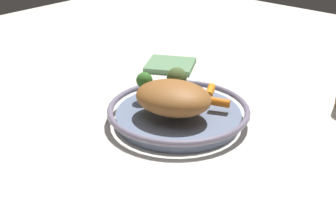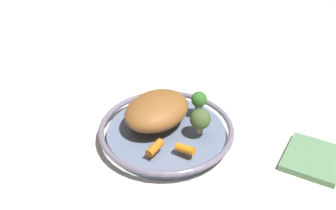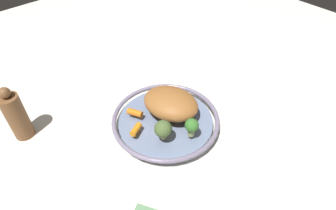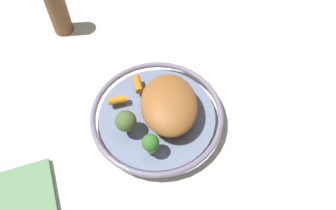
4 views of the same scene
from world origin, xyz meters
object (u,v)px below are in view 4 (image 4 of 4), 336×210
object	(u,v)px
baby_carrot_near_rim	(138,84)
roast_chicken_piece	(169,104)
broccoli_floret_large	(126,121)
broccoli_floret_edge	(150,143)
serving_bowl	(157,117)
dish_towel	(25,195)
pepper_mill	(57,9)
baby_carrot_center	(117,100)

from	to	relation	value
baby_carrot_near_rim	roast_chicken_piece	bearing A→B (deg)	146.54
broccoli_floret_large	broccoli_floret_edge	xyz separation A→B (m)	(-0.06, 0.04, -0.00)
serving_bowl	broccoli_floret_edge	bearing A→B (deg)	94.14
dish_towel	baby_carrot_near_rim	bearing A→B (deg)	-120.70
broccoli_floret_edge	broccoli_floret_large	bearing A→B (deg)	-33.29
roast_chicken_piece	broccoli_floret_large	size ratio (longest dim) A/B	2.77
serving_bowl	dish_towel	distance (m)	0.32
roast_chicken_piece	pepper_mill	distance (m)	0.41
serving_bowl	broccoli_floret_large	world-z (taller)	broccoli_floret_large
broccoli_floret_edge	roast_chicken_piece	bearing A→B (deg)	-101.02
broccoli_floret_large	pepper_mill	size ratio (longest dim) A/B	0.34
baby_carrot_center	broccoli_floret_edge	size ratio (longest dim) A/B	0.75
baby_carrot_center	baby_carrot_near_rim	bearing A→B (deg)	-125.03
roast_chicken_piece	baby_carrot_near_rim	world-z (taller)	roast_chicken_piece
baby_carrot_center	broccoli_floret_large	world-z (taller)	broccoli_floret_large
baby_carrot_center	broccoli_floret_large	xyz separation A→B (m)	(-0.04, 0.07, 0.03)
baby_carrot_near_rim	broccoli_floret_large	bearing A→B (deg)	91.62
broccoli_floret_large	pepper_mill	xyz separation A→B (m)	(0.26, -0.29, 0.00)
broccoli_floret_large	pepper_mill	world-z (taller)	pepper_mill
broccoli_floret_large	dish_towel	xyz separation A→B (m)	(0.18, 0.17, -0.06)
broccoli_floret_edge	dish_towel	xyz separation A→B (m)	(0.24, 0.13, -0.06)
roast_chicken_piece	baby_carrot_near_rim	xyz separation A→B (m)	(0.08, -0.06, -0.02)
pepper_mill	serving_bowl	bearing A→B (deg)	142.56
broccoli_floret_large	pepper_mill	distance (m)	0.39
broccoli_floret_edge	pepper_mill	bearing A→B (deg)	-46.12
broccoli_floret_large	broccoli_floret_edge	world-z (taller)	broccoli_floret_large
pepper_mill	dish_towel	bearing A→B (deg)	100.14
serving_bowl	broccoli_floret_edge	xyz separation A→B (m)	(-0.01, 0.09, 0.05)
roast_chicken_piece	baby_carrot_near_rim	distance (m)	0.10
baby_carrot_near_rim	pepper_mill	size ratio (longest dim) A/B	0.26
roast_chicken_piece	serving_bowl	bearing A→B (deg)	16.91
serving_bowl	baby_carrot_center	bearing A→B (deg)	-7.67
baby_carrot_center	roast_chicken_piece	bearing A→B (deg)	177.77
serving_bowl	dish_towel	bearing A→B (deg)	44.38
serving_bowl	dish_towel	xyz separation A→B (m)	(0.23, 0.23, -0.01)
broccoli_floret_large	dish_towel	distance (m)	0.25
roast_chicken_piece	broccoli_floret_edge	distance (m)	0.10
roast_chicken_piece	broccoli_floret_edge	world-z (taller)	roast_chicken_piece
roast_chicken_piece	dish_towel	bearing A→B (deg)	42.28
serving_bowl	pepper_mill	size ratio (longest dim) A/B	1.81
baby_carrot_center	dish_towel	bearing A→B (deg)	60.29
roast_chicken_piece	pepper_mill	size ratio (longest dim) A/B	0.96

